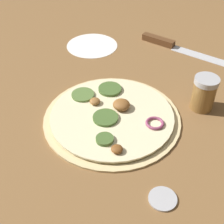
# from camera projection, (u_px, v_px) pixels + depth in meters

# --- Properties ---
(ground_plane) EXTENTS (3.00, 3.00, 0.00)m
(ground_plane) POSITION_uv_depth(u_px,v_px,m) (112.00, 119.00, 0.65)
(ground_plane) COLOR brown
(pizza) EXTENTS (0.28, 0.28, 0.03)m
(pizza) POSITION_uv_depth(u_px,v_px,m) (112.00, 116.00, 0.65)
(pizza) COLOR beige
(pizza) RESTS_ON ground_plane
(knife) EXTENTS (0.28, 0.07, 0.02)m
(knife) POSITION_uv_depth(u_px,v_px,m) (171.00, 45.00, 0.87)
(knife) COLOR silver
(knife) RESTS_ON ground_plane
(spice_jar) EXTENTS (0.05, 0.05, 0.08)m
(spice_jar) POSITION_uv_depth(u_px,v_px,m) (204.00, 93.00, 0.65)
(spice_jar) COLOR olive
(spice_jar) RESTS_ON ground_plane
(loose_cap) EXTENTS (0.05, 0.05, 0.01)m
(loose_cap) POSITION_uv_depth(u_px,v_px,m) (163.00, 198.00, 0.50)
(loose_cap) COLOR #B2B2B7
(loose_cap) RESTS_ON ground_plane
(flour_patch) EXTENTS (0.14, 0.14, 0.00)m
(flour_patch) POSITION_uv_depth(u_px,v_px,m) (92.00, 45.00, 0.89)
(flour_patch) COLOR white
(flour_patch) RESTS_ON ground_plane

